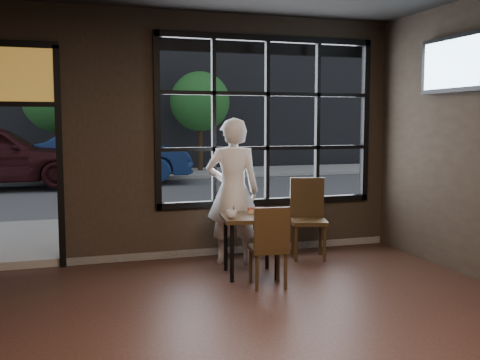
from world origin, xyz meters
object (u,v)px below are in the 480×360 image
object	(u,v)px
chair_near	(268,246)
navy_car	(112,155)
man	(233,191)
cafe_table	(250,245)

from	to	relation	value
chair_near	navy_car	distance (m)	10.95
man	navy_car	bearing A→B (deg)	-71.14
chair_near	cafe_table	bearing A→B (deg)	-78.75
navy_car	man	bearing A→B (deg)	-169.64
man	navy_car	size ratio (longest dim) A/B	0.41
cafe_table	man	xyz separation A→B (m)	(-0.02, 0.62, 0.56)
chair_near	navy_car	bearing A→B (deg)	-79.64
cafe_table	navy_car	xyz separation A→B (m)	(-0.68, 10.43, 0.49)
man	navy_car	world-z (taller)	man
cafe_table	chair_near	xyz separation A→B (m)	(0.04, -0.48, 0.09)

